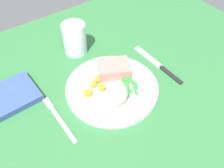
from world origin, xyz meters
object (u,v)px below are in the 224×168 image
at_px(meat_portion, 113,69).
at_px(dinner_plate, 112,88).
at_px(knife, 159,65).
at_px(water_glass, 76,40).
at_px(fork, 59,119).
at_px(napkin, 12,95).

bearing_deg(meat_portion, dinner_plate, -130.60).
bearing_deg(knife, dinner_plate, 178.41).
distance_m(dinner_plate, meat_portion, 0.06).
relative_size(knife, water_glass, 2.02).
bearing_deg(water_glass, dinner_plate, -92.92).
distance_m(dinner_plate, fork, 0.17).
height_order(water_glass, napkin, water_glass).
bearing_deg(meat_portion, knife, -16.99).
distance_m(fork, napkin, 0.16).
distance_m(dinner_plate, napkin, 0.27).
bearing_deg(meat_portion, water_glass, 98.13).
xyz_separation_m(dinner_plate, water_glass, (0.01, 0.21, 0.04)).
distance_m(knife, napkin, 0.44).
bearing_deg(water_glass, meat_portion, -81.87).
height_order(dinner_plate, water_glass, water_glass).
distance_m(fork, water_glass, 0.28).
relative_size(fork, knife, 0.81).
height_order(knife, water_glass, water_glass).
height_order(meat_portion, fork, meat_portion).
bearing_deg(dinner_plate, fork, -179.12).
relative_size(fork, napkin, 1.28).
relative_size(dinner_plate, meat_portion, 2.90).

